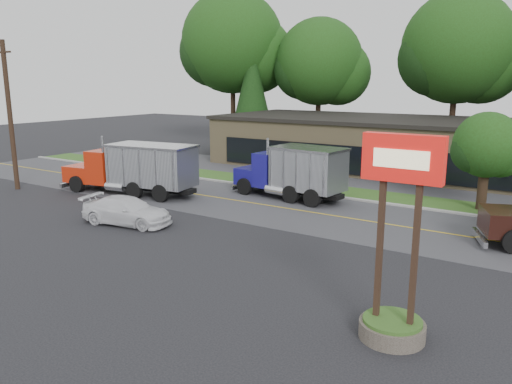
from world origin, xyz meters
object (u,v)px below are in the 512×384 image
dump_truck_red (136,167)px  dump_truck_blue (294,171)px  utility_pole (10,115)px  bilo_sign (396,273)px  rally_car (127,211)px

dump_truck_red → dump_truck_blue: (9.32, 4.62, -0.01)m
utility_pole → bilo_sign: 29.29m
utility_pole → bilo_sign: size_ratio=1.68×
dump_truck_blue → bilo_sign: bearing=134.4°
bilo_sign → dump_truck_blue: bearing=128.1°
utility_pole → dump_truck_blue: utility_pole is taller
dump_truck_red → dump_truck_blue: size_ratio=1.28×
dump_truck_blue → dump_truck_red: bearing=32.6°
bilo_sign → dump_truck_red: (-20.29, 9.36, -0.21)m
bilo_sign → dump_truck_blue: (-10.97, 13.98, -0.22)m
bilo_sign → dump_truck_red: size_ratio=0.60×
bilo_sign → dump_truck_red: bilo_sign is taller
dump_truck_red → rally_car: size_ratio=2.01×
bilo_sign → rally_car: 16.09m
utility_pole → dump_truck_blue: 19.54m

